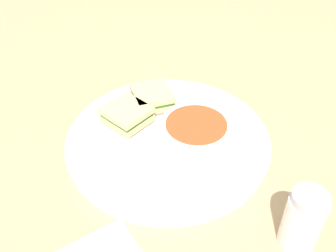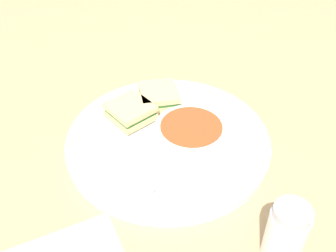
% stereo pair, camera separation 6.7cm
% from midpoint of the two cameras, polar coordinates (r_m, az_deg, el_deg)
% --- Properties ---
extents(ground_plane, '(2.40, 2.40, 0.00)m').
position_cam_midpoint_polar(ground_plane, '(0.70, -2.75, -2.67)').
color(ground_plane, tan).
extents(plate, '(0.36, 0.36, 0.02)m').
position_cam_midpoint_polar(plate, '(0.69, -2.78, -2.04)').
color(plate, white).
rests_on(plate, ground_plane).
extents(soup_bowl, '(0.11, 0.11, 0.07)m').
position_cam_midpoint_polar(soup_bowl, '(0.62, 0.88, -2.41)').
color(soup_bowl, white).
rests_on(soup_bowl, plate).
extents(spoon, '(0.05, 0.12, 0.01)m').
position_cam_midpoint_polar(spoon, '(0.61, -5.48, -8.37)').
color(spoon, silver).
rests_on(spoon, plate).
extents(sandwich_half_near, '(0.10, 0.10, 0.03)m').
position_cam_midpoint_polar(sandwich_half_near, '(0.75, -4.85, 4.14)').
color(sandwich_half_near, '#DBBC7F').
rests_on(sandwich_half_near, plate).
extents(sandwich_half_far, '(0.09, 0.09, 0.03)m').
position_cam_midpoint_polar(sandwich_half_far, '(0.72, -8.67, 1.59)').
color(sandwich_half_far, '#DBBC7F').
rests_on(sandwich_half_far, plate).
extents(salt_shaker, '(0.05, 0.05, 0.10)m').
position_cam_midpoint_polar(salt_shaker, '(0.55, 15.66, -13.20)').
color(salt_shaker, silver).
rests_on(salt_shaker, ground_plane).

